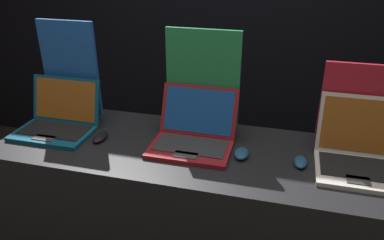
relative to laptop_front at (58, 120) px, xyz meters
The scene contains 10 objects.
display_counter 0.88m from the laptop_front, ahead, with size 1.87×0.63×0.91m.
laptop_front is the anchor object (origin of this frame).
mouse_front 0.26m from the laptop_front, ahead, with size 0.06×0.12×0.03m.
promo_stand_front 0.26m from the laptop_front, 90.00° to the left, with size 0.31×0.07×0.53m.
laptop_middle 0.71m from the laptop_front, ahead, with size 0.38×0.35×0.25m.
mouse_middle 0.95m from the laptop_front, ahead, with size 0.07×0.11×0.03m.
promo_stand_middle 0.76m from the laptop_front, 16.52° to the left, with size 0.37×0.07×0.52m.
laptop_back 1.43m from the laptop_front, ahead, with size 0.33×0.34×0.28m.
mouse_back 1.21m from the laptop_front, ahead, with size 0.06×0.10×0.03m.
promo_stand_back 1.45m from the laptop_front, ahead, with size 0.33×0.07×0.41m.
Camera 1 is at (0.40, -1.17, 1.79)m, focal length 35.00 mm.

